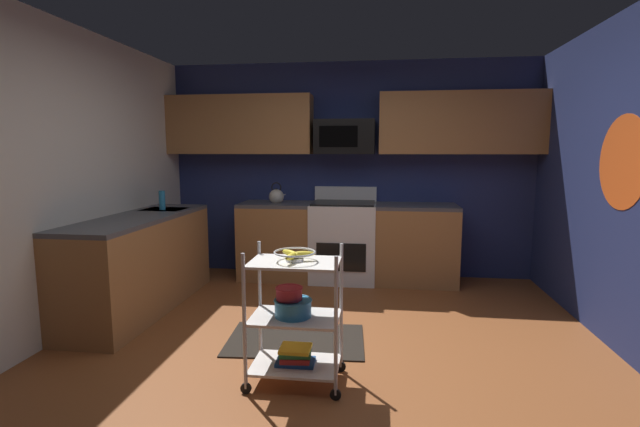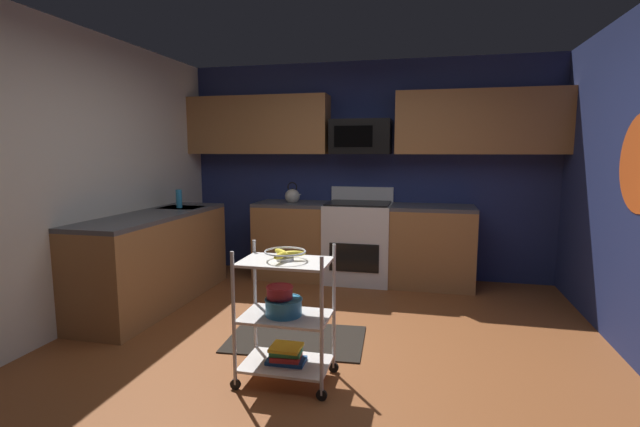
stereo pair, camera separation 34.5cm
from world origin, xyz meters
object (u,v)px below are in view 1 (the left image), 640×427
mixing_bowl_small (289,293)px  book_stack (295,356)px  kettle (277,196)px  oven_range (343,240)px  rolling_cart (295,317)px  fruit_bowl (295,254)px  dish_soap_bottle (162,200)px  mixing_bowl_large (293,307)px  microwave (345,137)px

mixing_bowl_small → book_stack: size_ratio=0.70×
book_stack → kettle: bearing=105.6°
oven_range → rolling_cart: size_ratio=1.20×
fruit_bowl → dish_soap_bottle: size_ratio=1.36×
fruit_bowl → mixing_bowl_large: fruit_bowl is taller
fruit_bowl → mixing_bowl_large: bearing=-180.0°
oven_range → kettle: bearing=-179.7°
fruit_bowl → kettle: (-0.70, 2.49, 0.12)m
rolling_cart → book_stack: size_ratio=3.52×
mixing_bowl_small → dish_soap_bottle: dish_soap_bottle is taller
mixing_bowl_large → kettle: kettle is taller
dish_soap_bottle → book_stack: bearing=-44.0°
mixing_bowl_small → dish_soap_bottle: (-1.71, 1.69, 0.40)m
oven_range → kettle: size_ratio=4.17×
kettle → dish_soap_bottle: size_ratio=1.32×
oven_range → book_stack: size_ratio=4.23×
mixing_bowl_small → fruit_bowl: bearing=7.8°
microwave → fruit_bowl: bearing=-92.5°
mixing_bowl_small → mixing_bowl_large: bearing=12.2°
book_stack → rolling_cart: bearing=-63.4°
microwave → dish_soap_bottle: size_ratio=3.50×
rolling_cart → kettle: (-0.70, 2.49, 0.54)m
microwave → book_stack: (-0.11, -2.60, -1.51)m
fruit_bowl → book_stack: bearing=-135.0°
mixing_bowl_large → book_stack: (0.01, 0.00, -0.33)m
mixing_bowl_large → mixing_bowl_small: size_ratio=1.38×
book_stack → kettle: (-0.70, 2.49, 0.81)m
kettle → microwave: bearing=7.6°
book_stack → fruit_bowl: bearing=45.0°
kettle → fruit_bowl: bearing=-74.4°
microwave → kettle: 1.08m
rolling_cart → fruit_bowl: bearing=76.0°
rolling_cart → kettle: 2.64m
oven_range → mixing_bowl_large: oven_range is taller
mixing_bowl_large → kettle: (-0.68, 2.49, 0.48)m
oven_range → kettle: kettle is taller
oven_range → microwave: size_ratio=1.57×
oven_range → fruit_bowl: size_ratio=4.04×
oven_range → fruit_bowl: bearing=-92.6°
oven_range → microwave: bearing=90.3°
microwave → rolling_cart: 2.88m
mixing_bowl_small → book_stack: mixing_bowl_small is taller
fruit_bowl → dish_soap_bottle: 2.43m
mixing_bowl_large → microwave: bearing=87.2°
mixing_bowl_small → kettle: size_ratio=0.69×
mixing_bowl_small → book_stack: 0.43m
oven_range → book_stack: (-0.11, -2.49, -0.29)m
rolling_cart → dish_soap_bottle: bearing=136.0°
microwave → book_stack: bearing=-92.5°
microwave → fruit_bowl: microwave is taller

